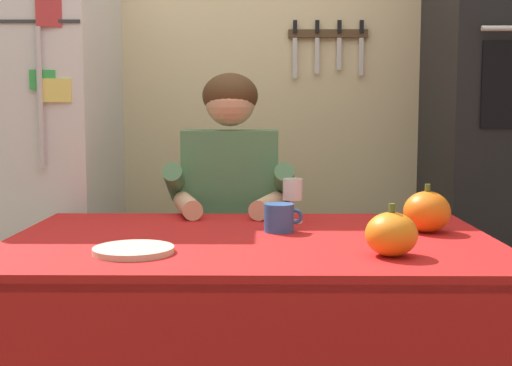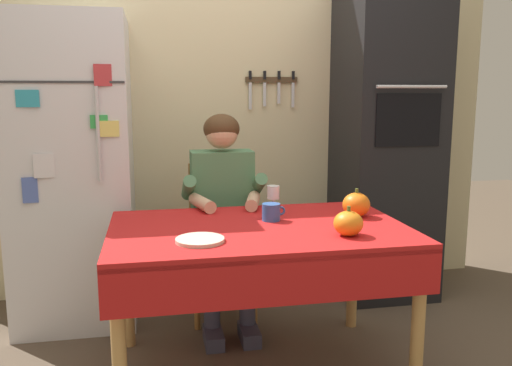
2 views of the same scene
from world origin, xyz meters
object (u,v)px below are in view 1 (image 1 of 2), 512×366
seated_person (230,209)px  wine_glass (293,192)px  chair_behind_person (232,257)px  serving_tray (134,250)px  dining_table (251,268)px  pumpkin_large (427,212)px  refrigerator (26,160)px  coffee_mug (279,218)px  pumpkin_medium (391,234)px  wall_oven (507,124)px

seated_person → wine_glass: size_ratio=8.60×
chair_behind_person → wine_glass: bearing=-66.6°
serving_tray → seated_person: bearing=75.3°
dining_table → pumpkin_large: (0.53, 0.11, 0.15)m
refrigerator → wine_glass: size_ratio=12.43×
coffee_mug → pumpkin_large: bearing=-0.4°
pumpkin_large → refrigerator: bearing=152.5°
chair_behind_person → coffee_mug: size_ratio=7.91×
pumpkin_medium → chair_behind_person: bearing=113.7°
coffee_mug → serving_tray: 0.49m
dining_table → chair_behind_person: size_ratio=1.51×
seated_person → refrigerator: bearing=162.0°
dining_table → wall_oven: bearing=41.3°
pumpkin_large → serving_tray: size_ratio=0.70×
chair_behind_person → serving_tray: 1.04m
coffee_mug → dining_table: bearing=-126.0°
pumpkin_medium → pumpkin_large: bearing=63.1°
wall_oven → wine_glass: size_ratio=14.51×
wine_glass → serving_tray: wine_glass is taller
wall_oven → coffee_mug: bearing=-140.1°
wall_oven → serving_tray: 1.78m
pumpkin_medium → dining_table: bearing=148.1°
wall_oven → wine_glass: 1.14m
wall_oven → pumpkin_large: 1.00m
seated_person → serving_tray: (-0.21, -0.80, 0.01)m
pumpkin_medium → wall_oven: bearing=58.8°
wall_oven → dining_table: (-1.05, -0.92, -0.39)m
serving_tray → chair_behind_person: bearing=78.0°
refrigerator → serving_tray: (0.65, -1.08, -0.15)m
pumpkin_medium → coffee_mug: bearing=128.8°
wall_oven → chair_behind_person: size_ratio=2.26×
refrigerator → dining_table: (0.95, -0.88, -0.24)m
wall_oven → chair_behind_person: wall_oven is taller
wall_oven → coffee_mug: size_ratio=17.85×
dining_table → coffee_mug: 0.19m
pumpkin_large → pumpkin_medium: size_ratio=1.09×
refrigerator → wine_glass: 1.24m
chair_behind_person → pumpkin_medium: bearing=-66.3°
coffee_mug → pumpkin_large: size_ratio=0.81×
chair_behind_person → wall_oven: bearing=6.5°
refrigerator → pumpkin_medium: size_ratio=13.49×
chair_behind_person → coffee_mug: 0.75m
wine_glass → coffee_mug: bearing=-105.9°
pumpkin_large → serving_tray: pumpkin_large is taller
refrigerator → pumpkin_large: bearing=-27.5°
seated_person → coffee_mug: (0.17, -0.49, 0.05)m
coffee_mug → serving_tray: bearing=-140.9°
wine_glass → serving_tray: size_ratio=0.69×
pumpkin_large → chair_behind_person: bearing=132.2°
refrigerator → pumpkin_large: refrigerator is taller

